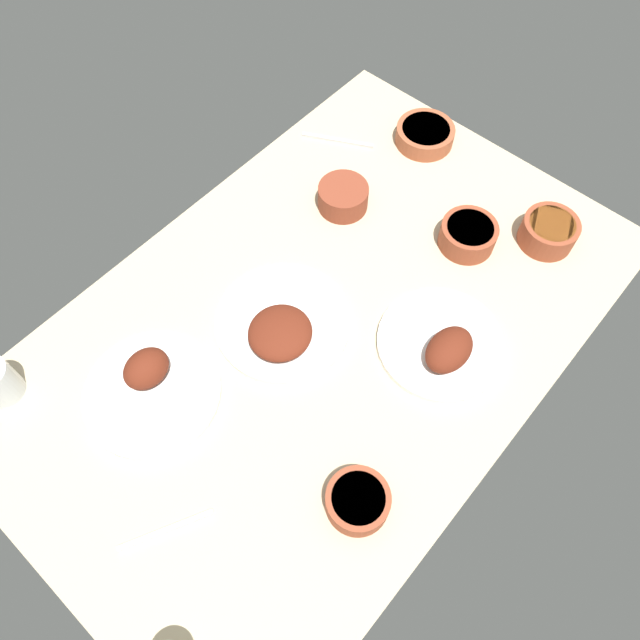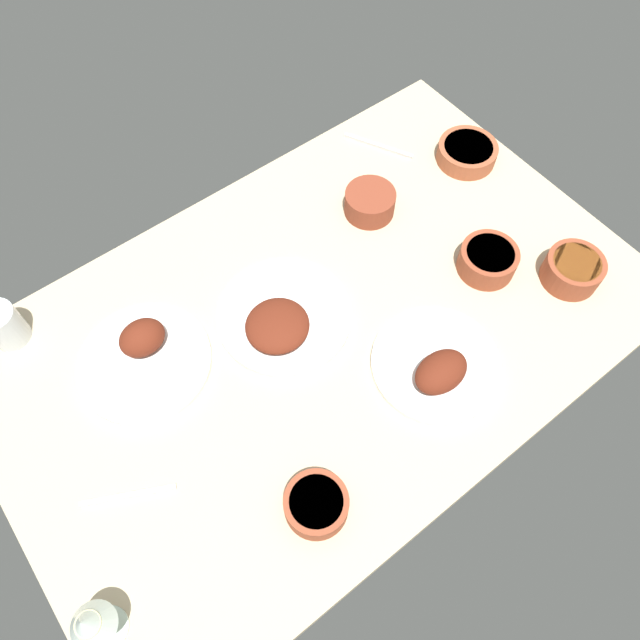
{
  "view_description": "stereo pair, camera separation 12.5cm",
  "coord_description": "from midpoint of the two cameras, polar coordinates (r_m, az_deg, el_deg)",
  "views": [
    {
      "loc": [
        -48.12,
        -42.36,
        118.83
      ],
      "look_at": [
        0.0,
        0.0,
        6.0
      ],
      "focal_mm": 34.34,
      "sensor_mm": 36.0,
      "label": 1
    },
    {
      "loc": [
        -39.0,
        -50.88,
        118.83
      ],
      "look_at": [
        0.0,
        0.0,
        6.0
      ],
      "focal_mm": 34.34,
      "sensor_mm": 36.0,
      "label": 2
    }
  ],
  "objects": [
    {
      "name": "dining_table",
      "position": [
        1.33,
        2.67,
        -1.08
      ],
      "size": [
        140.0,
        90.0,
        4.0
      ],
      "primitive_type": "cube",
      "color": "#C6B28E",
      "rests_on": "ground"
    },
    {
      "name": "bowl_cream",
      "position": [
        1.47,
        7.13,
        10.69
      ],
      "size": [
        12.0,
        12.0,
        6.1
      ],
      "color": "brown",
      "rests_on": "dining_table"
    },
    {
      "name": "plate_near_viewer",
      "position": [
        1.29,
        -13.46,
        -3.43
      ],
      "size": [
        27.58,
        27.58,
        8.1
      ],
      "color": "white",
      "rests_on": "dining_table"
    },
    {
      "name": "wine_glass",
      "position": [
        1.09,
        -17.39,
        -25.78
      ],
      "size": [
        7.6,
        7.6,
        14.0
      ],
      "color": "silver",
      "rests_on": "dining_table"
    },
    {
      "name": "bowl_potatoes",
      "position": [
        1.64,
        15.75,
        14.67
      ],
      "size": [
        14.84,
        14.84,
        4.54
      ],
      "color": "#A35133",
      "rests_on": "dining_table"
    },
    {
      "name": "plate_far_side",
      "position": [
        1.28,
        13.65,
        -4.48
      ],
      "size": [
        26.66,
        26.66,
        7.46
      ],
      "color": "white",
      "rests_on": "dining_table"
    },
    {
      "name": "bowl_soup",
      "position": [
        1.48,
        24.78,
        4.1
      ],
      "size": [
        12.77,
        12.77,
        6.37
      ],
      "color": "brown",
      "rests_on": "dining_table"
    },
    {
      "name": "spoon_loose",
      "position": [
        1.64,
        7.72,
        15.66
      ],
      "size": [
        9.56,
        17.08,
        0.8
      ],
      "primitive_type": "cube",
      "rotation": [
        0.0,
        0.0,
        5.2
      ],
      "color": "silver",
      "rests_on": "dining_table"
    },
    {
      "name": "bowl_pasta",
      "position": [
        1.15,
        2.89,
        -17.06
      ],
      "size": [
        11.87,
        11.87,
        5.15
      ],
      "color": "brown",
      "rests_on": "dining_table"
    },
    {
      "name": "plate_center_main",
      "position": [
        1.3,
        -0.87,
        -0.16
      ],
      "size": [
        29.15,
        29.15,
        6.41
      ],
      "color": "white",
      "rests_on": "dining_table"
    },
    {
      "name": "water_tumbler",
      "position": [
        1.39,
        -25.17,
        -0.66
      ],
      "size": [
        7.75,
        7.75,
        9.35
      ],
      "primitive_type": "cylinder",
      "color": "silver",
      "rests_on": "dining_table"
    },
    {
      "name": "fork_loose",
      "position": [
        1.21,
        -14.56,
        -15.81
      ],
      "size": [
        16.19,
        8.78,
        0.8
      ],
      "primitive_type": "cube",
      "rotation": [
        0.0,
        0.0,
        2.67
      ],
      "color": "silver",
      "rests_on": "dining_table"
    },
    {
      "name": "bowl_onions",
      "position": [
        1.43,
        17.81,
        5.18
      ],
      "size": [
        12.94,
        12.94,
        5.94
      ],
      "color": "brown",
      "rests_on": "dining_table"
    }
  ]
}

